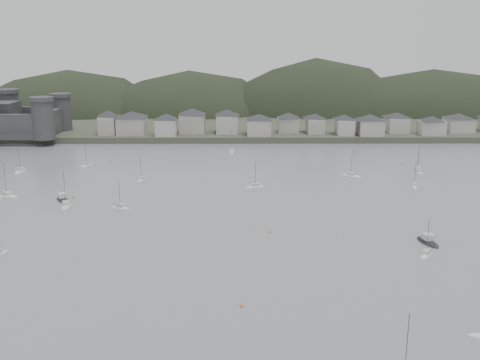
{
  "coord_description": "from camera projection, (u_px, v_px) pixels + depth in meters",
  "views": [
    {
      "loc": [
        -1.02,
        -92.49,
        48.45
      ],
      "look_at": [
        0.0,
        75.0,
        6.0
      ],
      "focal_mm": 41.32,
      "sensor_mm": 36.0,
      "label": 1
    }
  ],
  "objects": [
    {
      "name": "mooring_buoys",
      "position": [
        227.0,
        209.0,
        162.46
      ],
      "size": [
        167.07,
        128.24,
        0.7
      ],
      "color": "#D16445",
      "rests_on": "ground"
    },
    {
      "name": "motor_launch_near",
      "position": [
        428.0,
        242.0,
        135.96
      ],
      "size": [
        5.03,
        8.74,
        3.97
      ],
      "rotation": [
        0.0,
        0.0,
        0.26
      ],
      "color": "black",
      "rests_on": "ground"
    },
    {
      "name": "moored_fleet",
      "position": [
        226.0,
        207.0,
        164.2
      ],
      "size": [
        245.77,
        178.09,
        12.84
      ],
      "color": "silver",
      "rests_on": "ground"
    },
    {
      "name": "ground",
      "position": [
        242.0,
        311.0,
        101.57
      ],
      "size": [
        900.0,
        900.0,
        0.0
      ],
      "primitive_type": "plane",
      "color": "slate",
      "rests_on": "ground"
    },
    {
      "name": "far_shore_land",
      "position": [
        238.0,
        109.0,
        387.15
      ],
      "size": [
        900.0,
        250.0,
        3.0
      ],
      "primitive_type": "cube",
      "color": "#383D2D",
      "rests_on": "ground"
    },
    {
      "name": "motor_launch_far",
      "position": [
        63.0,
        199.0,
        172.1
      ],
      "size": [
        6.81,
        8.62,
        3.97
      ],
      "rotation": [
        0.0,
        0.0,
        3.68
      ],
      "color": "black",
      "rests_on": "ground"
    },
    {
      "name": "waterfront_town",
      "position": [
        339.0,
        122.0,
        277.46
      ],
      "size": [
        451.48,
        28.46,
        12.92
      ],
      "color": "gray",
      "rests_on": "far_shore_land"
    },
    {
      "name": "sailboat_lead",
      "position": [
        120.0,
        208.0,
        163.96
      ],
      "size": [
        6.98,
        4.44,
        9.14
      ],
      "rotation": [
        0.0,
        0.0,
        1.19
      ],
      "color": "silver",
      "rests_on": "ground"
    },
    {
      "name": "forested_ridge",
      "position": [
        246.0,
        133.0,
        365.51
      ],
      "size": [
        851.55,
        103.94,
        102.57
      ],
      "color": "black",
      "rests_on": "ground"
    }
  ]
}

